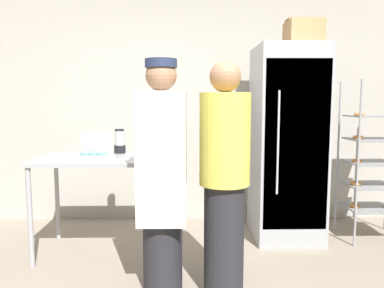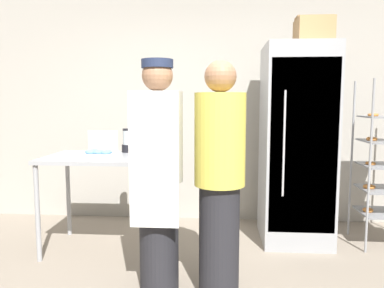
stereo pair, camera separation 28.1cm
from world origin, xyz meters
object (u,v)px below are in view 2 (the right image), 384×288
Objects in this scene: person_baker at (158,173)px; donut_box at (100,153)px; blender_pitcher at (127,142)px; cardboard_storage_box at (313,31)px; refrigerator at (296,145)px; person_customer at (220,179)px.

donut_box is at bearing 138.33° from person_baker.
blender_pitcher is 0.14× the size of person_baker.
cardboard_storage_box is at bearing 14.45° from donut_box.
refrigerator reaches higher than person_customer.
person_customer is (-0.77, -1.19, -0.12)m from refrigerator.
person_baker is at bearing -41.67° from donut_box.
refrigerator reaches higher than donut_box.
donut_box is at bearing -163.20° from refrigerator.
cardboard_storage_box reaches higher than donut_box.
blender_pitcher is (0.14, 0.44, 0.06)m from donut_box.
person_customer is (-0.89, -1.14, -1.23)m from cardboard_storage_box.
cardboard_storage_box reaches higher than refrigerator.
refrigerator is at bearing 16.80° from donut_box.
blender_pitcher is 0.71× the size of cardboard_storage_box.
refrigerator is at bearing 3.91° from blender_pitcher.
person_customer is at bearing -8.71° from person_baker.
refrigerator is 7.03× the size of donut_box.
refrigerator is at bearing 157.43° from cardboard_storage_box.
donut_box reaches higher than blender_pitcher.
refrigerator is 1.94m from donut_box.
person_baker is 0.46m from person_customer.
person_customer is (1.08, -0.63, -0.09)m from donut_box.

